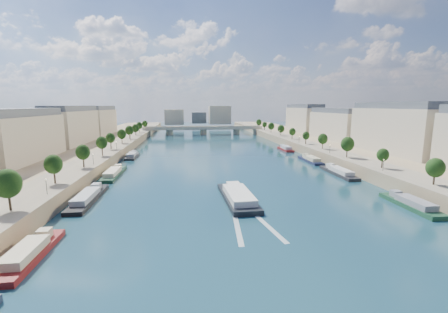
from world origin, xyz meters
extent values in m
plane|color=#0E2E3D|center=(0.00, 100.00, 0.00)|extent=(700.00, 700.00, 0.00)
cube|color=#9E8460|center=(-72.00, 100.00, 2.50)|extent=(44.00, 520.00, 5.00)
cube|color=#9E8460|center=(72.00, 100.00, 2.50)|extent=(44.00, 520.00, 5.00)
cube|color=gray|center=(-57.00, 100.00, 5.05)|extent=(14.00, 520.00, 0.10)
cube|color=gray|center=(57.00, 100.00, 5.05)|extent=(14.00, 520.00, 0.10)
cylinder|color=#382B1E|center=(-55.00, 18.00, 6.91)|extent=(0.50, 0.50, 3.82)
ellipsoid|color=black|center=(-55.00, 18.00, 10.50)|extent=(4.80, 4.80, 5.52)
cylinder|color=#382B1E|center=(-55.00, 42.00, 6.91)|extent=(0.50, 0.50, 3.82)
ellipsoid|color=black|center=(-55.00, 42.00, 10.50)|extent=(4.80, 4.80, 5.52)
cylinder|color=#382B1E|center=(-55.00, 66.00, 6.91)|extent=(0.50, 0.50, 3.82)
ellipsoid|color=black|center=(-55.00, 66.00, 10.50)|extent=(4.80, 4.80, 5.52)
cylinder|color=#382B1E|center=(-55.00, 90.00, 6.91)|extent=(0.50, 0.50, 3.82)
ellipsoid|color=black|center=(-55.00, 90.00, 10.50)|extent=(4.80, 4.80, 5.52)
cylinder|color=#382B1E|center=(-55.00, 114.00, 6.91)|extent=(0.50, 0.50, 3.82)
ellipsoid|color=black|center=(-55.00, 114.00, 10.50)|extent=(4.80, 4.80, 5.52)
cylinder|color=#382B1E|center=(-55.00, 138.00, 6.91)|extent=(0.50, 0.50, 3.82)
ellipsoid|color=black|center=(-55.00, 138.00, 10.50)|extent=(4.80, 4.80, 5.52)
cylinder|color=#382B1E|center=(-55.00, 162.00, 6.91)|extent=(0.50, 0.50, 3.82)
ellipsoid|color=black|center=(-55.00, 162.00, 10.50)|extent=(4.80, 4.80, 5.52)
cylinder|color=#382B1E|center=(-55.00, 186.00, 6.91)|extent=(0.50, 0.50, 3.82)
ellipsoid|color=black|center=(-55.00, 186.00, 10.50)|extent=(4.80, 4.80, 5.52)
cylinder|color=#382B1E|center=(-55.00, 210.00, 6.91)|extent=(0.50, 0.50, 3.82)
ellipsoid|color=black|center=(-55.00, 210.00, 10.50)|extent=(4.80, 4.80, 5.52)
cylinder|color=#382B1E|center=(-55.00, 234.00, 6.91)|extent=(0.50, 0.50, 3.82)
ellipsoid|color=black|center=(-55.00, 234.00, 10.50)|extent=(4.80, 4.80, 5.52)
cylinder|color=#382B1E|center=(55.00, 26.00, 6.91)|extent=(0.50, 0.50, 3.82)
ellipsoid|color=black|center=(55.00, 26.00, 10.50)|extent=(4.80, 4.80, 5.52)
cylinder|color=#382B1E|center=(55.00, 50.00, 6.91)|extent=(0.50, 0.50, 3.82)
ellipsoid|color=black|center=(55.00, 50.00, 10.50)|extent=(4.80, 4.80, 5.52)
cylinder|color=#382B1E|center=(55.00, 74.00, 6.91)|extent=(0.50, 0.50, 3.82)
ellipsoid|color=black|center=(55.00, 74.00, 10.50)|extent=(4.80, 4.80, 5.52)
cylinder|color=#382B1E|center=(55.00, 98.00, 6.91)|extent=(0.50, 0.50, 3.82)
ellipsoid|color=black|center=(55.00, 98.00, 10.50)|extent=(4.80, 4.80, 5.52)
cylinder|color=#382B1E|center=(55.00, 122.00, 6.91)|extent=(0.50, 0.50, 3.82)
ellipsoid|color=black|center=(55.00, 122.00, 10.50)|extent=(4.80, 4.80, 5.52)
cylinder|color=#382B1E|center=(55.00, 146.00, 6.91)|extent=(0.50, 0.50, 3.82)
ellipsoid|color=black|center=(55.00, 146.00, 10.50)|extent=(4.80, 4.80, 5.52)
cylinder|color=#382B1E|center=(55.00, 170.00, 6.91)|extent=(0.50, 0.50, 3.82)
ellipsoid|color=black|center=(55.00, 170.00, 10.50)|extent=(4.80, 4.80, 5.52)
cylinder|color=#382B1E|center=(55.00, 194.00, 6.91)|extent=(0.50, 0.50, 3.82)
ellipsoid|color=black|center=(55.00, 194.00, 10.50)|extent=(4.80, 4.80, 5.52)
cylinder|color=#382B1E|center=(55.00, 218.00, 6.91)|extent=(0.50, 0.50, 3.82)
ellipsoid|color=black|center=(55.00, 218.00, 10.50)|extent=(4.80, 4.80, 5.52)
cylinder|color=#382B1E|center=(55.00, 242.00, 6.91)|extent=(0.50, 0.50, 3.82)
ellipsoid|color=black|center=(55.00, 242.00, 10.50)|extent=(4.80, 4.80, 5.52)
cylinder|color=black|center=(-52.50, 30.00, 7.00)|extent=(0.14, 0.14, 4.00)
sphere|color=#FFE5B2|center=(-52.50, 30.00, 9.10)|extent=(0.36, 0.36, 0.36)
cylinder|color=black|center=(-52.50, 70.00, 7.00)|extent=(0.14, 0.14, 4.00)
sphere|color=#FFE5B2|center=(-52.50, 70.00, 9.10)|extent=(0.36, 0.36, 0.36)
cylinder|color=black|center=(-52.50, 110.00, 7.00)|extent=(0.14, 0.14, 4.00)
sphere|color=#FFE5B2|center=(-52.50, 110.00, 9.10)|extent=(0.36, 0.36, 0.36)
cylinder|color=black|center=(-52.50, 150.00, 7.00)|extent=(0.14, 0.14, 4.00)
sphere|color=#FFE5B2|center=(-52.50, 150.00, 9.10)|extent=(0.36, 0.36, 0.36)
cylinder|color=black|center=(-52.50, 190.00, 7.00)|extent=(0.14, 0.14, 4.00)
sphere|color=#FFE5B2|center=(-52.50, 190.00, 9.10)|extent=(0.36, 0.36, 0.36)
cylinder|color=black|center=(52.50, 45.00, 7.00)|extent=(0.14, 0.14, 4.00)
sphere|color=#FFE5B2|center=(52.50, 45.00, 9.10)|extent=(0.36, 0.36, 0.36)
cylinder|color=black|center=(52.50, 85.00, 7.00)|extent=(0.14, 0.14, 4.00)
sphere|color=#FFE5B2|center=(52.50, 85.00, 9.10)|extent=(0.36, 0.36, 0.36)
cylinder|color=black|center=(52.50, 125.00, 7.00)|extent=(0.14, 0.14, 4.00)
sphere|color=#FFE5B2|center=(52.50, 125.00, 9.10)|extent=(0.36, 0.36, 0.36)
cylinder|color=black|center=(52.50, 165.00, 7.00)|extent=(0.14, 0.14, 4.00)
sphere|color=#FFE5B2|center=(52.50, 165.00, 9.10)|extent=(0.36, 0.36, 0.36)
cylinder|color=black|center=(52.50, 205.00, 7.00)|extent=(0.14, 0.14, 4.00)
sphere|color=#FFE5B2|center=(52.50, 205.00, 9.10)|extent=(0.36, 0.36, 0.36)
cube|color=beige|center=(-85.00, 83.00, 15.00)|extent=(16.00, 52.00, 20.00)
cube|color=#474C54|center=(-85.00, 83.00, 26.60)|extent=(14.72, 50.44, 3.20)
cube|color=beige|center=(-85.00, 141.00, 15.00)|extent=(16.00, 52.00, 20.00)
cube|color=#474C54|center=(-85.00, 141.00, 26.60)|extent=(14.72, 50.44, 3.20)
cube|color=beige|center=(-85.00, 199.00, 15.00)|extent=(16.00, 52.00, 20.00)
cube|color=#474C54|center=(-85.00, 199.00, 26.60)|extent=(14.72, 50.44, 3.20)
cube|color=beige|center=(85.00, 83.00, 15.00)|extent=(16.00, 52.00, 20.00)
cube|color=#474C54|center=(85.00, 83.00, 26.60)|extent=(14.72, 50.44, 3.20)
cube|color=beige|center=(85.00, 141.00, 15.00)|extent=(16.00, 52.00, 20.00)
cube|color=#474C54|center=(85.00, 141.00, 26.60)|extent=(14.72, 50.44, 3.20)
cube|color=beige|center=(85.00, 199.00, 15.00)|extent=(16.00, 52.00, 20.00)
cube|color=#474C54|center=(85.00, 199.00, 26.60)|extent=(14.72, 50.44, 3.20)
cube|color=beige|center=(-30.00, 310.00, 14.00)|extent=(22.00, 18.00, 18.00)
cube|color=beige|center=(25.00, 320.00, 16.00)|extent=(26.00, 20.00, 22.00)
cube|color=#474C54|center=(0.00, 335.00, 12.00)|extent=(18.00, 16.00, 14.00)
cube|color=#C1B79E|center=(0.00, 235.71, 6.20)|extent=(112.00, 11.00, 2.20)
cube|color=#C1B79E|center=(0.00, 230.71, 7.70)|extent=(112.00, 0.80, 0.90)
cube|color=#C1B79E|center=(0.00, 240.71, 7.70)|extent=(112.00, 0.80, 0.90)
cylinder|color=#C1B79E|center=(-32.00, 235.71, 2.50)|extent=(6.40, 6.40, 5.00)
cylinder|color=#C1B79E|center=(0.00, 235.71, 2.50)|extent=(6.40, 6.40, 5.00)
cylinder|color=#C1B79E|center=(32.00, 235.71, 2.50)|extent=(6.40, 6.40, 5.00)
cube|color=#C1B79E|center=(-52.00, 235.71, 2.50)|extent=(6.00, 12.00, 5.00)
cube|color=#C1B79E|center=(52.00, 235.71, 2.50)|extent=(6.00, 12.00, 5.00)
cube|color=black|center=(-1.27, 34.72, 0.40)|extent=(9.19, 28.44, 2.01)
cube|color=white|center=(-1.27, 32.47, 2.31)|extent=(7.34, 18.54, 1.81)
cube|color=white|center=(-1.27, 43.16, 2.31)|extent=(4.15, 3.54, 1.80)
cube|color=silver|center=(-4.47, 17.72, 0.02)|extent=(3.29, 26.01, 0.04)
cube|color=silver|center=(1.93, 17.72, 0.02)|extent=(5.42, 25.85, 0.04)
cube|color=maroon|center=(-45.50, 5.47, 0.30)|extent=(5.00, 20.13, 1.80)
cube|color=beige|center=(-45.50, 3.86, 2.00)|extent=(4.10, 11.07, 1.60)
cube|color=beige|center=(-45.50, 11.51, 2.10)|extent=(2.50, 2.42, 1.80)
cube|color=black|center=(-45.50, 39.83, 0.30)|extent=(5.00, 27.26, 1.80)
cube|color=#A7ACB3|center=(-45.50, 37.65, 2.00)|extent=(4.10, 14.99, 1.60)
cube|color=#A7ACB3|center=(-45.50, 48.01, 2.10)|extent=(2.50, 3.27, 1.80)
cube|color=#173B27|center=(-45.50, 71.95, 0.30)|extent=(5.00, 26.14, 1.80)
cube|color=beige|center=(-45.50, 69.86, 2.00)|extent=(4.10, 14.37, 1.60)
cube|color=beige|center=(-45.50, 79.79, 2.10)|extent=(2.50, 3.14, 1.80)
cube|color=#252527|center=(-45.50, 114.01, 0.30)|extent=(5.00, 19.28, 1.80)
cube|color=#9898A0|center=(-45.50, 112.47, 2.00)|extent=(4.10, 10.61, 1.60)
cube|color=#9898A0|center=(-45.50, 119.80, 2.10)|extent=(2.50, 2.31, 1.80)
cube|color=#1B442B|center=(45.50, 22.25, 0.30)|extent=(5.00, 20.76, 1.80)
cube|color=gray|center=(45.50, 20.59, 2.00)|extent=(4.10, 11.42, 1.60)
cube|color=gray|center=(45.50, 28.48, 2.10)|extent=(2.50, 2.49, 1.80)
cube|color=#232326|center=(45.50, 62.54, 0.30)|extent=(5.00, 24.76, 1.80)
cube|color=silver|center=(45.50, 60.56, 2.00)|extent=(4.10, 13.62, 1.60)
cube|color=silver|center=(45.50, 69.97, 2.10)|extent=(2.50, 2.97, 1.80)
cube|color=#1B203C|center=(45.50, 90.83, 0.30)|extent=(5.00, 21.74, 1.80)
cube|color=beige|center=(45.50, 89.09, 2.00)|extent=(4.10, 11.96, 1.60)
cube|color=beige|center=(45.50, 97.35, 2.10)|extent=(2.50, 2.61, 1.80)
cube|color=maroon|center=(45.50, 129.54, 0.30)|extent=(5.00, 19.04, 1.80)
cube|color=#B2B6BF|center=(45.50, 128.02, 2.00)|extent=(4.10, 10.47, 1.60)
cube|color=#B2B6BF|center=(45.50, 135.25, 2.10)|extent=(2.50, 2.29, 1.80)
camera|label=1|loc=(-16.02, -50.43, 28.11)|focal=24.00mm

